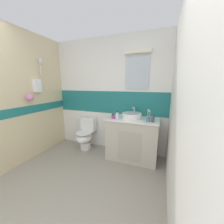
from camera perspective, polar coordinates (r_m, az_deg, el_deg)
name	(u,v)px	position (r m, az deg, el deg)	size (l,w,h in m)	color
ground_plane	(81,180)	(2.49, -13.13, -26.31)	(3.20, 3.48, 0.04)	gray
wall_back_tiled	(110,95)	(3.08, -1.06, 7.19)	(3.20, 0.20, 2.50)	white
wall_left_shower_alcove	(13,99)	(2.98, -36.52, 4.56)	(0.26, 3.48, 2.50)	beige
wall_right_plain	(181,108)	(1.63, 27.52, 1.37)	(0.10, 3.48, 2.50)	white
vanity_cabinet	(132,138)	(2.80, 8.74, -11.08)	(1.00, 0.57, 0.85)	beige
sink_basin	(132,115)	(2.65, 8.45, -1.42)	(0.38, 0.42, 0.21)	white
toilet	(86,134)	(3.24, -11.19, -9.40)	(0.37, 0.50, 0.74)	white
toothbrush_cup	(148,119)	(2.46, 15.23, -2.71)	(0.07, 0.07, 0.23)	#4C7299
soap_dispenser	(153,119)	(2.47, 17.06, -2.70)	(0.05, 0.05, 0.16)	#4C4C51
hair_gel_jar	(113,116)	(2.59, 0.50, -1.92)	(0.07, 0.07, 0.09)	#993F99
deodorant_spray_can	(117,115)	(2.56, 2.23, -1.45)	(0.05, 0.05, 0.15)	white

